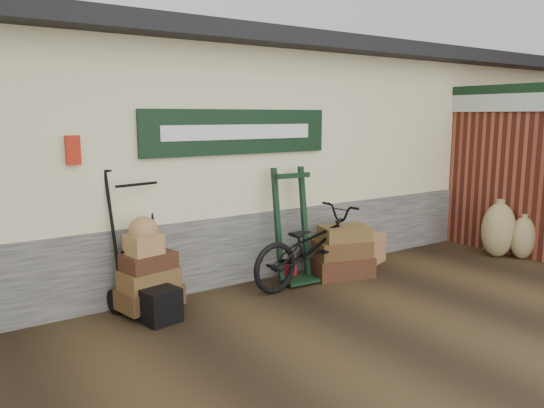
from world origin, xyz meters
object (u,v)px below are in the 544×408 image
at_px(porter_trolley, 139,239).
at_px(bicycle, 312,242).
at_px(green_barrow, 293,226).
at_px(wicker_hamper, 365,249).
at_px(suitcase_stack, 342,251).
at_px(black_trunk, 161,306).

distance_m(porter_trolley, bicycle, 2.20).
distance_m(green_barrow, wicker_hamper, 1.48).
xyz_separation_m(porter_trolley, green_barrow, (2.01, -0.16, -0.06)).
distance_m(porter_trolley, suitcase_stack, 2.74).
xyz_separation_m(suitcase_stack, bicycle, (-0.53, -0.01, 0.20)).
bearing_deg(suitcase_stack, bicycle, -178.91).
bearing_deg(porter_trolley, wicker_hamper, -11.94).
xyz_separation_m(porter_trolley, suitcase_stack, (2.68, -0.37, -0.45)).
bearing_deg(green_barrow, bicycle, -53.61).
bearing_deg(porter_trolley, suitcase_stack, -18.50).
xyz_separation_m(green_barrow, bicycle, (0.14, -0.22, -0.19)).
bearing_deg(wicker_hamper, black_trunk, -172.71).
xyz_separation_m(porter_trolley, wicker_hamper, (3.39, -0.08, -0.60)).
height_order(black_trunk, bicycle, bicycle).
xyz_separation_m(wicker_hamper, black_trunk, (-3.37, -0.43, -0.03)).
xyz_separation_m(porter_trolley, bicycle, (2.15, -0.38, -0.26)).
height_order(wicker_hamper, black_trunk, wicker_hamper).
bearing_deg(black_trunk, suitcase_stack, 3.01).
distance_m(green_barrow, suitcase_stack, 0.80).
bearing_deg(bicycle, black_trunk, 89.08).
height_order(porter_trolley, black_trunk, porter_trolley).
distance_m(suitcase_stack, wicker_hamper, 0.79).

